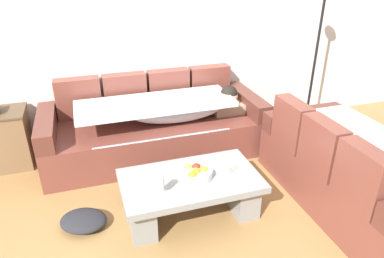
# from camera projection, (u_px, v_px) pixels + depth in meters

# --- Properties ---
(ground_plane) EXTENTS (14.00, 14.00, 0.00)m
(ground_plane) POSITION_uv_depth(u_px,v_px,m) (229.00, 243.00, 2.86)
(ground_plane) COLOR olive
(back_wall) EXTENTS (9.00, 0.10, 2.70)m
(back_wall) POSITION_uv_depth(u_px,v_px,m) (162.00, 27.00, 4.10)
(back_wall) COLOR silver
(back_wall) RESTS_ON ground_plane
(couch_along_wall) EXTENTS (2.47, 0.92, 0.88)m
(couch_along_wall) POSITION_uv_depth(u_px,v_px,m) (159.00, 127.00, 4.05)
(couch_along_wall) COLOR brown
(couch_along_wall) RESTS_ON ground_plane
(couch_near_window) EXTENTS (0.92, 1.78, 0.88)m
(couch_near_window) POSITION_uv_depth(u_px,v_px,m) (350.00, 171.00, 3.20)
(couch_near_window) COLOR brown
(couch_near_window) RESTS_ON ground_plane
(coffee_table) EXTENTS (1.20, 0.68, 0.38)m
(coffee_table) POSITION_uv_depth(u_px,v_px,m) (190.00, 191.00, 3.09)
(coffee_table) COLOR gray
(coffee_table) RESTS_ON ground_plane
(fruit_bowl) EXTENTS (0.28, 0.28, 0.10)m
(fruit_bowl) POSITION_uv_depth(u_px,v_px,m) (196.00, 172.00, 3.03)
(fruit_bowl) COLOR silver
(fruit_bowl) RESTS_ON coffee_table
(wine_glass_near_left) EXTENTS (0.07, 0.07, 0.17)m
(wine_glass_near_left) POSITION_uv_depth(u_px,v_px,m) (160.00, 182.00, 2.77)
(wine_glass_near_left) COLOR silver
(wine_glass_near_left) RESTS_ON coffee_table
(wine_glass_near_right) EXTENTS (0.07, 0.07, 0.17)m
(wine_glass_near_right) POSITION_uv_depth(u_px,v_px,m) (227.00, 167.00, 2.98)
(wine_glass_near_right) COLOR silver
(wine_glass_near_right) RESTS_ON coffee_table
(open_magazine) EXTENTS (0.33, 0.28, 0.01)m
(open_magazine) POSITION_uv_depth(u_px,v_px,m) (229.00, 168.00, 3.16)
(open_magazine) COLOR white
(open_magazine) RESTS_ON coffee_table
(floor_lamp) EXTENTS (0.33, 0.31, 1.95)m
(floor_lamp) POSITION_uv_depth(u_px,v_px,m) (316.00, 48.00, 4.19)
(floor_lamp) COLOR black
(floor_lamp) RESTS_ON ground_plane
(crumpled_garment) EXTENTS (0.50, 0.46, 0.12)m
(crumpled_garment) POSITION_uv_depth(u_px,v_px,m) (84.00, 221.00, 3.01)
(crumpled_garment) COLOR #232328
(crumpled_garment) RESTS_ON ground_plane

